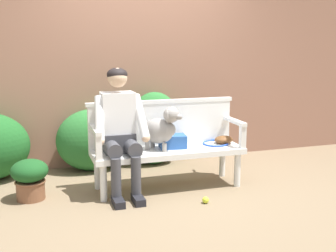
{
  "coord_description": "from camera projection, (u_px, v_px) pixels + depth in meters",
  "views": [
    {
      "loc": [
        -1.38,
        -4.28,
        1.57
      ],
      "look_at": [
        0.0,
        0.0,
        0.68
      ],
      "focal_mm": 46.38,
      "sensor_mm": 36.0,
      "label": 1
    }
  ],
  "objects": [
    {
      "name": "ground_plane",
      "position": [
        168.0,
        187.0,
        4.72
      ],
      "size": [
        40.0,
        40.0,
        0.0
      ],
      "primitive_type": "plane",
      "color": "#7A664C"
    },
    {
      "name": "brick_garden_fence",
      "position": [
        138.0,
        63.0,
        5.63
      ],
      "size": [
        8.0,
        0.3,
        2.57
      ],
      "primitive_type": "cube",
      "color": "#936651",
      "rests_on": "ground"
    },
    {
      "name": "hedge_bush_far_right",
      "position": [
        92.0,
        140.0,
        5.28
      ],
      "size": [
        0.85,
        0.56,
        0.76
      ],
      "primitive_type": "ellipsoid",
      "color": "#286B2D",
      "rests_on": "ground"
    },
    {
      "name": "hedge_bush_mid_left",
      "position": [
        154.0,
        128.0,
        5.53
      ],
      "size": [
        0.72,
        0.45,
        0.94
      ],
      "primitive_type": "ellipsoid",
      "color": "#286B2D",
      "rests_on": "ground"
    },
    {
      "name": "garden_bench",
      "position": [
        168.0,
        154.0,
        4.64
      ],
      "size": [
        1.62,
        0.51,
        0.43
      ],
      "color": "white",
      "rests_on": "ground"
    },
    {
      "name": "bench_backrest",
      "position": [
        162.0,
        122.0,
        4.79
      ],
      "size": [
        1.66,
        0.06,
        0.5
      ],
      "color": "white",
      "rests_on": "garden_bench"
    },
    {
      "name": "bench_armrest_left_end",
      "position": [
        96.0,
        137.0,
        4.28
      ],
      "size": [
        0.06,
        0.51,
        0.28
      ],
      "color": "white",
      "rests_on": "garden_bench"
    },
    {
      "name": "bench_armrest_right_end",
      "position": [
        238.0,
        128.0,
        4.74
      ],
      "size": [
        0.06,
        0.51,
        0.28
      ],
      "color": "white",
      "rests_on": "garden_bench"
    },
    {
      "name": "person_seated",
      "position": [
        120.0,
        127.0,
        4.41
      ],
      "size": [
        0.56,
        0.65,
        1.3
      ],
      "color": "black",
      "rests_on": "ground"
    },
    {
      "name": "dog_on_bench",
      "position": [
        162.0,
        128.0,
        4.55
      ],
      "size": [
        0.42,
        0.41,
        0.47
      ],
      "color": "gray",
      "rests_on": "garden_bench"
    },
    {
      "name": "tennis_racket",
      "position": [
        215.0,
        143.0,
        4.87
      ],
      "size": [
        0.34,
        0.58,
        0.03
      ],
      "color": "blue",
      "rests_on": "garden_bench"
    },
    {
      "name": "baseball_glove",
      "position": [
        224.0,
        140.0,
        4.86
      ],
      "size": [
        0.25,
        0.2,
        0.09
      ],
      "primitive_type": "ellipsoid",
      "rotation": [
        0.0,
        0.0,
        0.17
      ],
      "color": "brown",
      "rests_on": "garden_bench"
    },
    {
      "name": "sports_bag",
      "position": [
        173.0,
        141.0,
        4.67
      ],
      "size": [
        0.3,
        0.23,
        0.14
      ],
      "primitive_type": "cube",
      "rotation": [
        0.0,
        0.0,
        -0.13
      ],
      "color": "#2856A3",
      "rests_on": "garden_bench"
    },
    {
      "name": "tennis_ball",
      "position": [
        206.0,
        200.0,
        4.25
      ],
      "size": [
        0.07,
        0.07,
        0.07
      ],
      "primitive_type": "sphere",
      "color": "#CCDB33",
      "rests_on": "ground"
    },
    {
      "name": "potted_plant",
      "position": [
        30.0,
        177.0,
        4.32
      ],
      "size": [
        0.37,
        0.37,
        0.41
      ],
      "color": "brown",
      "rests_on": "ground"
    }
  ]
}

